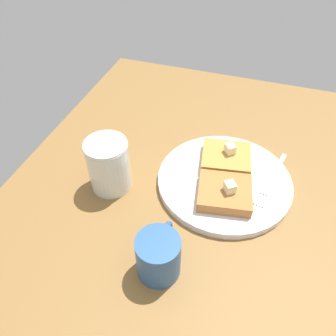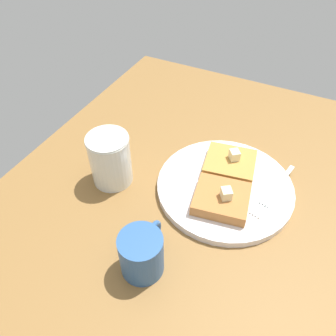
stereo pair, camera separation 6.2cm
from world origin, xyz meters
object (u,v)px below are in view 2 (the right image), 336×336
(syrup_jar, at_px, (111,161))
(coffee_mug, at_px, (142,253))
(fork, at_px, (272,193))
(plate, at_px, (225,186))

(syrup_jar, relative_size, coffee_mug, 1.12)
(fork, bearing_deg, coffee_mug, 147.43)
(syrup_jar, bearing_deg, fork, -73.15)
(plate, bearing_deg, syrup_jar, 108.84)
(plate, bearing_deg, fork, -78.16)
(fork, height_order, coffee_mug, coffee_mug)
(plate, xyz_separation_m, syrup_jar, (-0.07, 0.21, 0.04))
(fork, distance_m, syrup_jar, 0.31)
(plate, bearing_deg, coffee_mug, 163.95)
(plate, xyz_separation_m, fork, (0.02, -0.09, 0.01))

